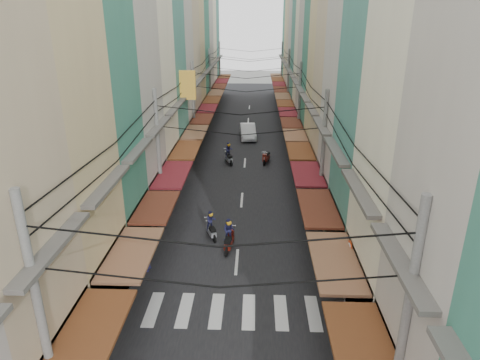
% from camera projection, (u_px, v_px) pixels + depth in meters
% --- Properties ---
extents(ground, '(160.00, 160.00, 0.00)m').
position_uv_depth(ground, '(238.00, 243.00, 24.23)').
color(ground, slate).
rests_on(ground, ground).
extents(road, '(10.00, 80.00, 0.02)m').
position_uv_depth(road, '(246.00, 144.00, 42.86)').
color(road, black).
rests_on(road, ground).
extents(sidewalk_left, '(3.00, 80.00, 0.06)m').
position_uv_depth(sidewalk_left, '(182.00, 143.00, 43.08)').
color(sidewalk_left, slate).
rests_on(sidewalk_left, ground).
extents(sidewalk_right, '(3.00, 80.00, 0.06)m').
position_uv_depth(sidewalk_right, '(311.00, 144.00, 42.63)').
color(sidewalk_right, slate).
rests_on(sidewalk_right, ground).
extents(crosswalk, '(7.55, 2.40, 0.01)m').
position_uv_depth(crosswalk, '(233.00, 311.00, 18.64)').
color(crosswalk, silver).
rests_on(crosswalk, ground).
extents(building_row_left, '(7.80, 67.67, 23.70)m').
position_uv_depth(building_row_left, '(153.00, 44.00, 36.40)').
color(building_row_left, beige).
rests_on(building_row_left, ground).
extents(building_row_right, '(7.80, 68.98, 22.59)m').
position_uv_depth(building_row_right, '(340.00, 49.00, 35.88)').
color(building_row_right, '#3C846D').
rests_on(building_row_right, ground).
extents(utility_poles, '(10.20, 66.13, 8.20)m').
position_uv_depth(utility_poles, '(245.00, 85.00, 35.84)').
color(utility_poles, gray).
rests_on(utility_poles, ground).
extents(white_car, '(5.29, 2.44, 1.81)m').
position_uv_depth(white_car, '(248.00, 138.00, 44.81)').
color(white_car, silver).
rests_on(white_car, ground).
extents(bicycle, '(1.91, 0.98, 1.25)m').
position_uv_depth(bicycle, '(359.00, 227.00, 26.07)').
color(bicycle, black).
rests_on(bicycle, ground).
extents(moving_scooters, '(3.88, 16.75, 1.91)m').
position_uv_depth(moving_scooters, '(233.00, 189.00, 30.23)').
color(moving_scooters, black).
rests_on(moving_scooters, ground).
extents(parked_scooters, '(13.02, 13.56, 1.02)m').
position_uv_depth(parked_scooters, '(315.00, 268.00, 20.97)').
color(parked_scooters, black).
rests_on(parked_scooters, ground).
extents(pedestrians, '(13.59, 19.04, 2.22)m').
position_uv_depth(pedestrians, '(164.00, 217.00, 24.99)').
color(pedestrians, black).
rests_on(pedestrians, ground).
extents(market_umbrella, '(2.21, 2.21, 2.33)m').
position_uv_depth(market_umbrella, '(421.00, 301.00, 16.04)').
color(market_umbrella, '#B2B2B7').
rests_on(market_umbrella, ground).
extents(traffic_sign, '(0.10, 0.71, 3.24)m').
position_uv_depth(traffic_sign, '(349.00, 259.00, 18.17)').
color(traffic_sign, gray).
rests_on(traffic_sign, ground).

